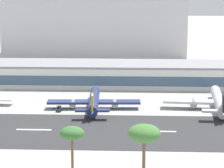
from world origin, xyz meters
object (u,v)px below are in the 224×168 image
Objects in this scene: service_baggage_tug_1 at (59,109)px; palm_tree_0 at (144,134)px; airliner_black_tail_gate_2 at (219,102)px; palm_tree_2 at (72,134)px; terminal_building at (105,74)px; airliner_gold_tail_gate_1 at (94,102)px; distant_hotel_block at (95,24)px.

palm_tree_0 is at bearing 29.03° from service_baggage_tug_1.
airliner_black_tail_gate_2 is 3.37× the size of palm_tree_2.
palm_tree_0 is at bearing -82.69° from terminal_building.
airliner_black_tail_gate_2 is at bearing 58.79° from palm_tree_2.
palm_tree_2 is (1.35, -78.39, 9.51)m from airliner_gold_tail_gate_1.
airliner_black_tail_gate_2 is (49.44, 0.98, 0.23)m from airliner_gold_tail_gate_1.
palm_tree_2 reaches higher than service_baggage_tug_1.
palm_tree_0 is at bearing -170.63° from airliner_gold_tail_gate_1.
palm_tree_2 is at bearing -89.91° from terminal_building.
palm_tree_2 is at bearing 18.52° from service_baggage_tug_1.
palm_tree_2 reaches higher than airliner_gold_tail_gate_1.
airliner_gold_tail_gate_1 is at bearing 102.42° from palm_tree_0.
palm_tree_2 reaches higher than airliner_black_tail_gate_2.
terminal_building is at bearing 173.37° from service_baggage_tug_1.
airliner_black_tail_gate_2 is at bearing -91.92° from airliner_gold_tail_gate_1.
distant_hotel_block is 167.94m from service_baggage_tug_1.
palm_tree_0 is at bearing 164.73° from airliner_black_tail_gate_2.
palm_tree_2 is (14.47, -73.55, 11.46)m from service_baggage_tug_1.
distant_hotel_block reaches higher than service_baggage_tug_1.
service_baggage_tug_1 is at bearing -90.19° from distant_hotel_block.
distant_hotel_block is at bearing 25.42° from airliner_black_tail_gate_2.
service_baggage_tug_1 is at bearing 101.13° from palm_tree_2.
palm_tree_0 reaches higher than airliner_gold_tail_gate_1.
terminal_building reaches higher than airliner_gold_tail_gate_1.
distant_hotel_block reaches higher than terminal_building.
terminal_building reaches higher than airliner_black_tail_gate_2.
palm_tree_2 is (0.22, -130.64, 7.05)m from terminal_building.
palm_tree_2 is at bearing 177.93° from airliner_gold_tail_gate_1.
airliner_gold_tail_gate_1 is 2.64× the size of palm_tree_0.
airliner_black_tail_gate_2 reaches higher than service_baggage_tug_1.
palm_tree_0 reaches higher than airliner_black_tail_gate_2.
palm_tree_0 reaches higher than palm_tree_2.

